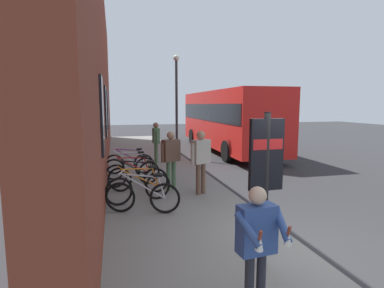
{
  "coord_description": "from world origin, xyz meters",
  "views": [
    {
      "loc": [
        -4.54,
        3.25,
        2.63
      ],
      "look_at": [
        2.98,
        1.32,
        1.62
      ],
      "focal_mm": 28.58,
      "sensor_mm": 36.0,
      "label": 1
    }
  ],
  "objects_px": {
    "bicycle_by_door": "(143,197)",
    "transit_info_sign": "(266,165)",
    "pedestrian_crossing_street": "(156,138)",
    "pedestrian_by_facade": "(171,154)",
    "bicycle_nearest_sign": "(133,173)",
    "pedestrian_near_bus": "(201,156)",
    "tourist_with_hotdogs": "(257,237)",
    "city_bus": "(227,117)",
    "street_lamp": "(177,97)",
    "bicycle_beside_lamp": "(139,187)",
    "bicycle_mid_rack": "(138,179)",
    "bicycle_under_window": "(130,168)",
    "bicycle_leaning_wall": "(129,163)"
  },
  "relations": [
    {
      "from": "bicycle_nearest_sign",
      "to": "bicycle_under_window",
      "type": "distance_m",
      "value": 0.89
    },
    {
      "from": "bicycle_by_door",
      "to": "street_lamp",
      "type": "height_order",
      "value": "street_lamp"
    },
    {
      "from": "tourist_with_hotdogs",
      "to": "pedestrian_crossing_street",
      "type": "bearing_deg",
      "value": -0.96
    },
    {
      "from": "bicycle_by_door",
      "to": "city_bus",
      "type": "relative_size",
      "value": 0.16
    },
    {
      "from": "tourist_with_hotdogs",
      "to": "bicycle_mid_rack",
      "type": "bearing_deg",
      "value": 9.68
    },
    {
      "from": "bicycle_under_window",
      "to": "street_lamp",
      "type": "relative_size",
      "value": 0.37
    },
    {
      "from": "bicycle_nearest_sign",
      "to": "street_lamp",
      "type": "bearing_deg",
      "value": -25.85
    },
    {
      "from": "bicycle_mid_rack",
      "to": "bicycle_under_window",
      "type": "relative_size",
      "value": 0.96
    },
    {
      "from": "bicycle_by_door",
      "to": "bicycle_leaning_wall",
      "type": "distance_m",
      "value": 4.22
    },
    {
      "from": "bicycle_by_door",
      "to": "transit_info_sign",
      "type": "distance_m",
      "value": 3.44
    },
    {
      "from": "bicycle_leaning_wall",
      "to": "transit_info_sign",
      "type": "relative_size",
      "value": 0.73
    },
    {
      "from": "pedestrian_crossing_street",
      "to": "pedestrian_by_facade",
      "type": "bearing_deg",
      "value": 178.05
    },
    {
      "from": "transit_info_sign",
      "to": "bicycle_beside_lamp",
      "type": "bearing_deg",
      "value": 24.62
    },
    {
      "from": "bicycle_by_door",
      "to": "transit_info_sign",
      "type": "xyz_separation_m",
      "value": [
        -2.78,
        -1.63,
        1.21
      ]
    },
    {
      "from": "bicycle_by_door",
      "to": "pedestrian_near_bus",
      "type": "xyz_separation_m",
      "value": [
        1.13,
        -1.72,
        0.7
      ]
    },
    {
      "from": "pedestrian_crossing_street",
      "to": "tourist_with_hotdogs",
      "type": "xyz_separation_m",
      "value": [
        -9.91,
        0.17,
        -0.1
      ]
    },
    {
      "from": "bicycle_leaning_wall",
      "to": "city_bus",
      "type": "height_order",
      "value": "city_bus"
    },
    {
      "from": "bicycle_beside_lamp",
      "to": "bicycle_under_window",
      "type": "bearing_deg",
      "value": 2.0
    },
    {
      "from": "pedestrian_by_facade",
      "to": "bicycle_by_door",
      "type": "bearing_deg",
      "value": 150.61
    },
    {
      "from": "transit_info_sign",
      "to": "street_lamp",
      "type": "relative_size",
      "value": 0.5
    },
    {
      "from": "pedestrian_near_bus",
      "to": "city_bus",
      "type": "bearing_deg",
      "value": -25.28
    },
    {
      "from": "bicycle_nearest_sign",
      "to": "pedestrian_by_facade",
      "type": "height_order",
      "value": "pedestrian_by_facade"
    },
    {
      "from": "bicycle_nearest_sign",
      "to": "city_bus",
      "type": "xyz_separation_m",
      "value": [
        6.92,
        -5.72,
        1.41
      ]
    },
    {
      "from": "street_lamp",
      "to": "tourist_with_hotdogs",
      "type": "bearing_deg",
      "value": 173.12
    },
    {
      "from": "bicycle_nearest_sign",
      "to": "pedestrian_near_bus",
      "type": "distance_m",
      "value": 2.37
    },
    {
      "from": "transit_info_sign",
      "to": "pedestrian_near_bus",
      "type": "bearing_deg",
      "value": -1.36
    },
    {
      "from": "bicycle_under_window",
      "to": "street_lamp",
      "type": "xyz_separation_m",
      "value": [
        4.1,
        -2.45,
        2.49
      ]
    },
    {
      "from": "bicycle_nearest_sign",
      "to": "pedestrian_crossing_street",
      "type": "height_order",
      "value": "pedestrian_crossing_street"
    },
    {
      "from": "transit_info_sign",
      "to": "pedestrian_crossing_street",
      "type": "relative_size",
      "value": 1.37
    },
    {
      "from": "bicycle_beside_lamp",
      "to": "bicycle_nearest_sign",
      "type": "height_order",
      "value": "same"
    },
    {
      "from": "bicycle_beside_lamp",
      "to": "bicycle_mid_rack",
      "type": "relative_size",
      "value": 1.01
    },
    {
      "from": "bicycle_beside_lamp",
      "to": "bicycle_mid_rack",
      "type": "xyz_separation_m",
      "value": [
        0.94,
        -0.04,
        0.0
      ]
    },
    {
      "from": "transit_info_sign",
      "to": "pedestrian_crossing_street",
      "type": "distance_m",
      "value": 8.88
    },
    {
      "from": "pedestrian_by_facade",
      "to": "bicycle_mid_rack",
      "type": "bearing_deg",
      "value": 91.18
    },
    {
      "from": "pedestrian_near_bus",
      "to": "street_lamp",
      "type": "relative_size",
      "value": 0.37
    },
    {
      "from": "bicycle_by_door",
      "to": "street_lamp",
      "type": "distance_m",
      "value": 8.24
    },
    {
      "from": "bicycle_beside_lamp",
      "to": "pedestrian_crossing_street",
      "type": "bearing_deg",
      "value": -12.42
    },
    {
      "from": "bicycle_leaning_wall",
      "to": "transit_info_sign",
      "type": "distance_m",
      "value": 7.3
    },
    {
      "from": "bicycle_by_door",
      "to": "pedestrian_crossing_street",
      "type": "distance_m",
      "value": 6.21
    },
    {
      "from": "transit_info_sign",
      "to": "pedestrian_crossing_street",
      "type": "bearing_deg",
      "value": 3.15
    },
    {
      "from": "bicycle_nearest_sign",
      "to": "bicycle_leaning_wall",
      "type": "distance_m",
      "value": 1.7
    },
    {
      "from": "bicycle_beside_lamp",
      "to": "bicycle_mid_rack",
      "type": "height_order",
      "value": "same"
    },
    {
      "from": "bicycle_by_door",
      "to": "pedestrian_by_facade",
      "type": "xyz_separation_m",
      "value": [
        1.77,
        -1.0,
        0.67
      ]
    },
    {
      "from": "bicycle_by_door",
      "to": "street_lamp",
      "type": "bearing_deg",
      "value": -17.39
    },
    {
      "from": "bicycle_under_window",
      "to": "street_lamp",
      "type": "distance_m",
      "value": 5.39
    },
    {
      "from": "pedestrian_near_bus",
      "to": "tourist_with_hotdogs",
      "type": "height_order",
      "value": "pedestrian_near_bus"
    },
    {
      "from": "pedestrian_near_bus",
      "to": "pedestrian_by_facade",
      "type": "distance_m",
      "value": 0.97
    },
    {
      "from": "bicycle_by_door",
      "to": "pedestrian_near_bus",
      "type": "bearing_deg",
      "value": -56.81
    },
    {
      "from": "bicycle_mid_rack",
      "to": "pedestrian_near_bus",
      "type": "height_order",
      "value": "pedestrian_near_bus"
    },
    {
      "from": "bicycle_leaning_wall",
      "to": "pedestrian_by_facade",
      "type": "bearing_deg",
      "value": -155.96
    }
  ]
}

